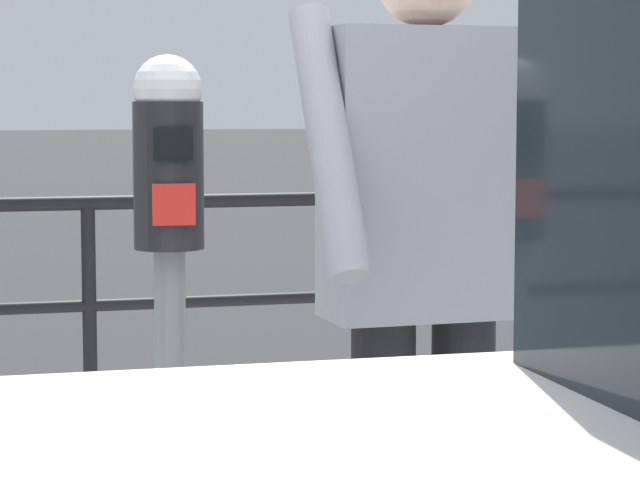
# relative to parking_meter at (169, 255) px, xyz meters

# --- Properties ---
(parking_meter) EXTENTS (0.16, 0.16, 1.48)m
(parking_meter) POSITION_rel_parking_meter_xyz_m (0.00, 0.00, 0.00)
(parking_meter) COLOR slate
(parking_meter) RESTS_ON sidewalk_curb
(pedestrian_at_meter) EXTENTS (0.64, 0.45, 1.79)m
(pedestrian_at_meter) POSITION_rel_parking_meter_xyz_m (0.59, -0.03, -0.01)
(pedestrian_at_meter) COLOR black
(pedestrian_at_meter) RESTS_ON sidewalk_curb
(background_railing) EXTENTS (24.06, 0.06, 0.99)m
(background_railing) POSITION_rel_parking_meter_xyz_m (0.09, 2.79, -0.32)
(background_railing) COLOR black
(background_railing) RESTS_ON sidewalk_curb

